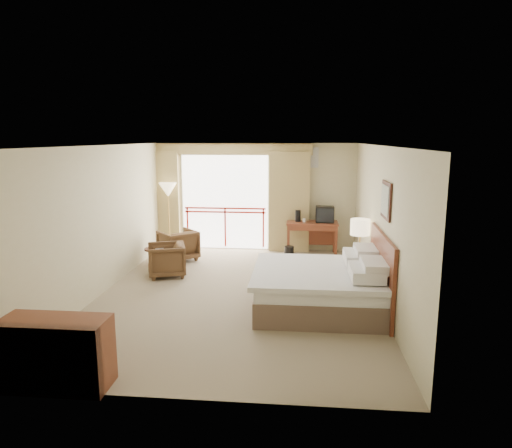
# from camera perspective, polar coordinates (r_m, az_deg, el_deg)

# --- Properties ---
(floor) EXTENTS (7.00, 7.00, 0.00)m
(floor) POSITION_cam_1_polar(r_m,az_deg,el_deg) (8.54, -2.23, -8.65)
(floor) COLOR gray
(floor) RESTS_ON ground
(ceiling) EXTENTS (7.00, 7.00, 0.00)m
(ceiling) POSITION_cam_1_polar(r_m,az_deg,el_deg) (8.05, -2.37, 9.78)
(ceiling) COLOR white
(ceiling) RESTS_ON wall_back
(wall_back) EXTENTS (5.00, 0.00, 5.00)m
(wall_back) POSITION_cam_1_polar(r_m,az_deg,el_deg) (11.62, 0.01, 3.42)
(wall_back) COLOR beige
(wall_back) RESTS_ON ground
(wall_front) EXTENTS (5.00, 0.00, 5.00)m
(wall_front) POSITION_cam_1_polar(r_m,az_deg,el_deg) (4.84, -7.90, -7.22)
(wall_front) COLOR beige
(wall_front) RESTS_ON ground
(wall_left) EXTENTS (0.00, 7.00, 7.00)m
(wall_left) POSITION_cam_1_polar(r_m,az_deg,el_deg) (8.87, -18.51, 0.56)
(wall_left) COLOR beige
(wall_left) RESTS_ON ground
(wall_right) EXTENTS (0.00, 7.00, 7.00)m
(wall_right) POSITION_cam_1_polar(r_m,az_deg,el_deg) (8.24, 15.21, -0.01)
(wall_right) COLOR beige
(wall_right) RESTS_ON ground
(balcony_door) EXTENTS (2.40, 0.00, 2.40)m
(balcony_door) POSITION_cam_1_polar(r_m,az_deg,el_deg) (11.73, -3.89, 2.72)
(balcony_door) COLOR white
(balcony_door) RESTS_ON wall_back
(balcony_railing) EXTENTS (2.09, 0.03, 1.02)m
(balcony_railing) POSITION_cam_1_polar(r_m,az_deg,el_deg) (11.77, -3.89, 0.83)
(balcony_railing) COLOR #A81B0E
(balcony_railing) RESTS_ON wall_back
(curtain_left) EXTENTS (1.00, 0.26, 2.50)m
(curtain_left) POSITION_cam_1_polar(r_m,az_deg,el_deg) (11.97, -11.83, 2.92)
(curtain_left) COLOR #97814C
(curtain_left) RESTS_ON wall_back
(curtain_right) EXTENTS (1.00, 0.26, 2.50)m
(curtain_right) POSITION_cam_1_polar(r_m,az_deg,el_deg) (11.44, 4.19, 2.76)
(curtain_right) COLOR #97814C
(curtain_right) RESTS_ON wall_back
(valance) EXTENTS (4.40, 0.22, 0.28)m
(valance) POSITION_cam_1_polar(r_m,az_deg,el_deg) (11.52, -4.06, 9.31)
(valance) COLOR #97814C
(valance) RESTS_ON wall_back
(hvac_vent) EXTENTS (0.50, 0.04, 0.50)m
(hvac_vent) POSITION_cam_1_polar(r_m,az_deg,el_deg) (11.46, 6.55, 8.26)
(hvac_vent) COLOR silver
(hvac_vent) RESTS_ON wall_back
(bed) EXTENTS (2.13, 2.06, 0.97)m
(bed) POSITION_cam_1_polar(r_m,az_deg,el_deg) (7.79, 8.23, -7.77)
(bed) COLOR brown
(bed) RESTS_ON floor
(headboard) EXTENTS (0.06, 2.10, 1.30)m
(headboard) POSITION_cam_1_polar(r_m,az_deg,el_deg) (7.82, 15.39, -5.88)
(headboard) COLOR #5E2516
(headboard) RESTS_ON wall_right
(framed_art) EXTENTS (0.04, 0.72, 0.60)m
(framed_art) POSITION_cam_1_polar(r_m,az_deg,el_deg) (7.57, 15.93, 2.86)
(framed_art) COLOR black
(framed_art) RESTS_ON wall_right
(nightstand) EXTENTS (0.42, 0.50, 0.60)m
(nightstand) POSITION_cam_1_polar(r_m,az_deg,el_deg) (9.19, 12.71, -5.53)
(nightstand) COLOR #5E2516
(nightstand) RESTS_ON floor
(table_lamp) EXTENTS (0.38, 0.38, 0.66)m
(table_lamp) POSITION_cam_1_polar(r_m,az_deg,el_deg) (9.04, 12.89, -0.46)
(table_lamp) COLOR tan
(table_lamp) RESTS_ON nightstand
(phone) EXTENTS (0.22, 0.19, 0.09)m
(phone) POSITION_cam_1_polar(r_m,az_deg,el_deg) (8.95, 12.60, -3.67)
(phone) COLOR black
(phone) RESTS_ON nightstand
(desk) EXTENTS (1.24, 0.60, 0.81)m
(desk) POSITION_cam_1_polar(r_m,az_deg,el_deg) (11.29, 7.01, -0.58)
(desk) COLOR #5E2516
(desk) RESTS_ON floor
(tv) EXTENTS (0.43, 0.34, 0.39)m
(tv) POSITION_cam_1_polar(r_m,az_deg,el_deg) (11.17, 8.60, 1.20)
(tv) COLOR black
(tv) RESTS_ON desk
(coffee_maker) EXTENTS (0.17, 0.17, 0.29)m
(coffee_maker) POSITION_cam_1_polar(r_m,az_deg,el_deg) (11.17, 5.26, 1.00)
(coffee_maker) COLOR black
(coffee_maker) RESTS_ON desk
(cup) EXTENTS (0.09, 0.09, 0.10)m
(cup) POSITION_cam_1_polar(r_m,az_deg,el_deg) (11.14, 6.02, 0.47)
(cup) COLOR white
(cup) RESTS_ON desk
(wastebasket) EXTENTS (0.26, 0.26, 0.28)m
(wastebasket) POSITION_cam_1_polar(r_m,az_deg,el_deg) (10.93, 4.17, -3.54)
(wastebasket) COLOR black
(wastebasket) RESTS_ON floor
(armchair_far) EXTENTS (1.10, 1.10, 0.72)m
(armchair_far) POSITION_cam_1_polar(r_m,az_deg,el_deg) (10.92, -9.66, -4.45)
(armchair_far) COLOR #462D19
(armchair_far) RESTS_ON floor
(armchair_near) EXTENTS (0.94, 0.93, 0.68)m
(armchair_near) POSITION_cam_1_polar(r_m,az_deg,el_deg) (9.74, -11.07, -6.37)
(armchair_near) COLOR #462D19
(armchair_near) RESTS_ON floor
(side_table) EXTENTS (0.46, 0.46, 0.50)m
(side_table) POSITION_cam_1_polar(r_m,az_deg,el_deg) (10.05, -12.45, -3.87)
(side_table) COLOR black
(side_table) RESTS_ON floor
(book) EXTENTS (0.24, 0.28, 0.02)m
(book) POSITION_cam_1_polar(r_m,az_deg,el_deg) (10.01, -12.49, -2.97)
(book) COLOR white
(book) RESTS_ON side_table
(floor_lamp) EXTENTS (0.44, 0.44, 1.73)m
(floor_lamp) POSITION_cam_1_polar(r_m,az_deg,el_deg) (11.64, -10.94, 3.91)
(floor_lamp) COLOR tan
(floor_lamp) RESTS_ON floor
(dresser) EXTENTS (1.23, 0.52, 0.82)m
(dresser) POSITION_cam_1_polar(r_m,az_deg,el_deg) (5.88, -23.79, -14.57)
(dresser) COLOR #5E2516
(dresser) RESTS_ON floor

